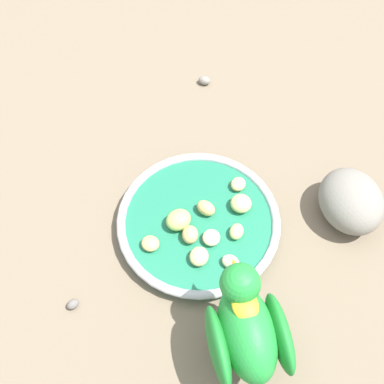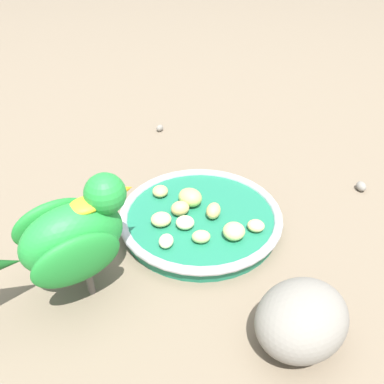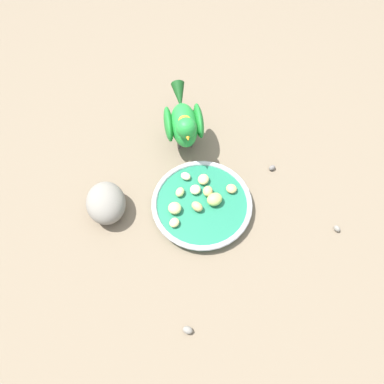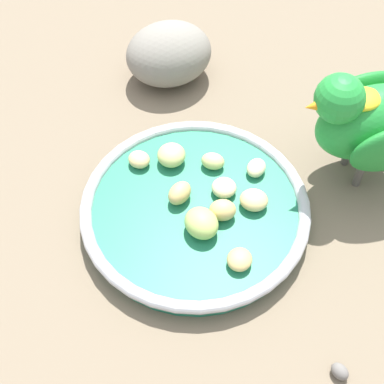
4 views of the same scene
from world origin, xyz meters
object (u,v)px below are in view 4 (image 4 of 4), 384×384
at_px(apple_piece_0, 202,223).
at_px(apple_piece_6, 240,259).
at_px(apple_piece_2, 177,193).
at_px(feeding_bowl, 195,209).
at_px(apple_piece_9, 213,161).
at_px(apple_piece_5, 224,188).
at_px(apple_piece_1, 172,155).
at_px(apple_piece_3, 254,202).
at_px(parrot, 378,118).
at_px(pebble_2, 340,371).
at_px(apple_piece_4, 139,159).
at_px(apple_piece_7, 256,168).
at_px(rock_large, 169,54).
at_px(apple_piece_8, 223,210).

relative_size(apple_piece_0, apple_piece_6, 1.43).
xyz_separation_m(apple_piece_0, apple_piece_2, (0.04, 0.02, -0.00)).
height_order(feeding_bowl, apple_piece_0, apple_piece_0).
height_order(apple_piece_0, apple_piece_9, apple_piece_0).
bearing_deg(apple_piece_5, apple_piece_1, 50.77).
xyz_separation_m(feeding_bowl, apple_piece_3, (-0.00, -0.06, 0.02)).
bearing_deg(parrot, apple_piece_9, -11.02).
relative_size(apple_piece_0, apple_piece_3, 1.27).
distance_m(parrot, pebble_2, 0.25).
bearing_deg(apple_piece_4, apple_piece_5, -115.12).
height_order(apple_piece_6, pebble_2, apple_piece_6).
bearing_deg(apple_piece_6, apple_piece_4, 37.55).
bearing_deg(feeding_bowl, apple_piece_3, -93.93).
bearing_deg(parrot, apple_piece_2, 0.64).
height_order(apple_piece_3, apple_piece_6, apple_piece_3).
relative_size(apple_piece_0, apple_piece_7, 1.48).
bearing_deg(apple_piece_3, pebble_2, -160.33).
distance_m(apple_piece_5, apple_piece_7, 0.05).
height_order(apple_piece_1, apple_piece_4, apple_piece_1).
relative_size(apple_piece_0, apple_piece_5, 1.42).
xyz_separation_m(feeding_bowl, apple_piece_6, (-0.07, -0.04, 0.01)).
distance_m(apple_piece_1, pebble_2, 0.28).
xyz_separation_m(apple_piece_1, rock_large, (0.16, 0.00, 0.01)).
xyz_separation_m(apple_piece_1, apple_piece_8, (-0.08, -0.05, -0.00)).
bearing_deg(apple_piece_7, pebble_2, -166.05).
xyz_separation_m(apple_piece_0, apple_piece_4, (0.09, 0.06, -0.01)).
distance_m(apple_piece_1, apple_piece_2, 0.05).
bearing_deg(apple_piece_3, apple_piece_7, -8.76).
bearing_deg(apple_piece_3, apple_piece_6, 162.68).
xyz_separation_m(apple_piece_6, apple_piece_8, (0.06, 0.01, 0.00)).
xyz_separation_m(apple_piece_1, apple_piece_3, (-0.07, -0.08, -0.00)).
height_order(apple_piece_8, pebble_2, apple_piece_8).
xyz_separation_m(feeding_bowl, apple_piece_0, (-0.03, -0.01, 0.02)).
distance_m(apple_piece_9, pebble_2, 0.25).
bearing_deg(apple_piece_1, parrot, -91.42).
bearing_deg(apple_piece_8, rock_large, 12.34).
height_order(apple_piece_1, apple_piece_8, same).
height_order(apple_piece_4, apple_piece_6, same).
distance_m(apple_piece_1, apple_piece_5, 0.07).
relative_size(apple_piece_2, apple_piece_3, 0.99).
xyz_separation_m(apple_piece_1, apple_piece_7, (-0.02, -0.09, -0.00)).
relative_size(apple_piece_6, rock_large, 0.24).
xyz_separation_m(apple_piece_8, pebble_2, (-0.16, -0.09, -0.02)).
bearing_deg(apple_piece_8, apple_piece_4, 50.03).
bearing_deg(apple_piece_7, apple_piece_8, 144.35).
bearing_deg(apple_piece_3, apple_piece_5, 55.78).
bearing_deg(apple_piece_6, apple_piece_7, -13.87).
bearing_deg(apple_piece_5, feeding_bowl, 117.24).
distance_m(apple_piece_5, apple_piece_8, 0.03).
bearing_deg(apple_piece_6, apple_piece_9, 8.60).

